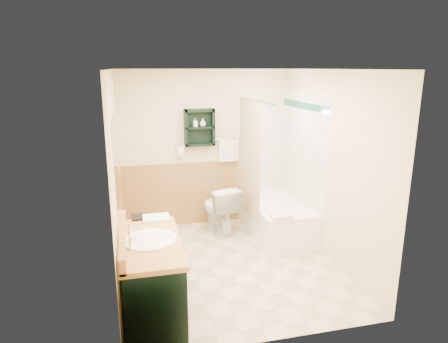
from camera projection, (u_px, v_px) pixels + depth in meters
floor at (229, 265)px, 5.05m from camera, size 3.00×3.00×0.00m
back_wall at (205, 149)px, 6.18m from camera, size 2.60×0.04×2.40m
left_wall at (115, 180)px, 4.45m from camera, size 0.04×3.00×2.40m
right_wall at (330, 167)px, 5.05m from camera, size 0.04×3.00×2.40m
ceiling at (229, 67)px, 4.44m from camera, size 2.60×3.00×0.04m
wainscot_left at (122, 238)px, 4.63m from camera, size 2.98×2.98×1.00m
wainscot_back at (206, 192)px, 6.32m from camera, size 2.58×2.58×1.00m
mirror_frame at (116, 165)px, 3.87m from camera, size 1.30×1.30×1.00m
mirror_glass at (117, 165)px, 3.87m from camera, size 1.20×1.20×0.90m
tile_right at (302, 165)px, 5.78m from camera, size 1.50×1.50×2.10m
tile_back at (268, 155)px, 6.40m from camera, size 0.95×0.95×2.10m
tile_accent at (304, 106)px, 5.56m from camera, size 1.50×1.50×0.10m
wall_shelf at (200, 127)px, 5.96m from camera, size 0.45×0.15×0.55m
hair_dryer at (180, 151)px, 6.00m from camera, size 0.10×0.24×0.18m
towel_bar at (228, 139)px, 6.15m from camera, size 0.40×0.06×0.40m
curtain_rod at (254, 100)px, 5.37m from camera, size 0.03×1.60×0.03m
shower_curtain at (249, 158)px, 5.75m from camera, size 1.05×1.05×1.70m
vanity at (152, 277)px, 3.99m from camera, size 0.59×1.23×0.78m
bathtub at (276, 217)px, 5.95m from camera, size 0.76×1.50×0.51m
toilet at (219, 209)px, 5.96m from camera, size 0.56×0.81×0.73m
counter_towel at (156, 218)px, 4.40m from camera, size 0.29×0.23×0.04m
vanity_book at (131, 209)px, 4.43m from camera, size 0.16×0.02×0.21m
tub_towel at (281, 216)px, 5.20m from camera, size 0.26×0.22×0.07m
soap_bottle_a at (195, 125)px, 5.93m from camera, size 0.09×0.14×0.06m
soap_bottle_b at (203, 123)px, 5.95m from camera, size 0.11×0.14×0.09m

